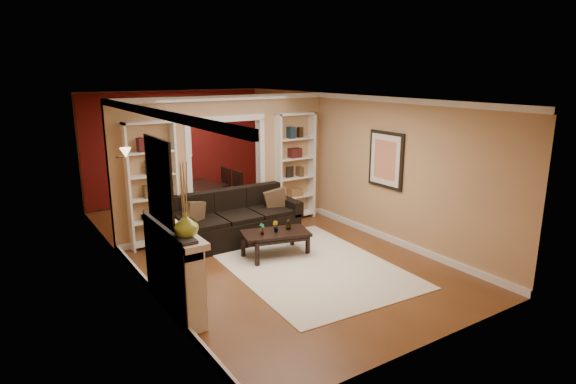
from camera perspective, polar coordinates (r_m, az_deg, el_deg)
floor at (r=8.99m, az=-3.78°, el=-6.37°), size 8.00×8.00×0.00m
ceiling at (r=8.43m, az=-4.08°, el=11.07°), size 8.00×8.00×0.00m
wall_back at (r=12.21m, az=-13.20°, el=5.33°), size 8.00×0.00×8.00m
wall_front at (r=5.60m, az=16.67°, el=-5.24°), size 8.00×0.00×8.00m
wall_left at (r=7.79m, az=-18.49°, el=0.07°), size 0.00×8.00×8.00m
wall_right at (r=9.88m, az=7.55°, el=3.56°), size 0.00×8.00×8.00m
partition_wall at (r=9.66m, az=-7.42°, el=3.31°), size 4.50×0.15×2.70m
red_back_panel at (r=12.18m, az=-13.15°, el=5.17°), size 4.44×0.04×2.64m
dining_window at (r=12.11m, az=-13.14°, el=6.22°), size 0.78×0.03×0.98m
area_rug at (r=8.09m, az=2.54°, el=-8.71°), size 2.64×3.57×0.01m
sofa at (r=9.15m, az=-6.07°, el=-2.96°), size 2.40×1.04×0.94m
pillow_left at (r=8.74m, az=-11.01°, el=-2.56°), size 0.44×0.30×0.43m
pillow_right at (r=9.47m, az=-1.47°, el=-1.03°), size 0.43×0.23×0.42m
coffee_table at (r=8.45m, az=-1.48°, el=-6.14°), size 1.26×0.89×0.43m
plant_left at (r=8.22m, az=-3.08°, el=-4.39°), size 0.13×0.11×0.21m
plant_center at (r=8.35m, az=-1.49°, el=-4.12°), size 0.12×0.13×0.20m
plant_right at (r=8.49m, az=0.05°, el=-3.82°), size 0.15×0.15×0.19m
bookshelf_left at (r=8.99m, az=-15.81°, el=0.77°), size 0.90×0.30×2.30m
bookshelf_right at (r=10.31m, az=0.81°, el=2.99°), size 0.90×0.30×2.30m
fireplace at (r=6.70m, az=-13.24°, el=-8.79°), size 0.32×1.70×1.16m
vase at (r=6.01m, az=-12.02°, el=-3.87°), size 0.37×0.37×0.32m
mirror at (r=6.29m, az=-15.06°, el=1.27°), size 0.03×0.95×1.10m
wall_sconce at (r=8.25m, az=-19.08°, el=4.18°), size 0.18×0.18×0.22m
framed_art at (r=9.10m, az=11.49°, el=3.76°), size 0.04×0.85×1.05m
dining_table at (r=11.26m, az=-10.27°, el=-0.78°), size 1.64×0.92×0.58m
dining_chair_nw at (r=10.75m, az=-12.37°, el=-0.77°), size 0.51×0.51×0.88m
dining_chair_ne at (r=11.17m, az=-7.11°, el=0.15°), size 0.47×0.47×0.93m
dining_chair_sw at (r=11.30m, az=-13.46°, el=-0.13°), size 0.51×0.51×0.87m
dining_chair_se at (r=11.70m, az=-8.41°, el=0.69°), size 0.48×0.48×0.91m
chandelier at (r=10.92m, az=-11.01°, el=7.98°), size 0.50×0.50×0.30m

